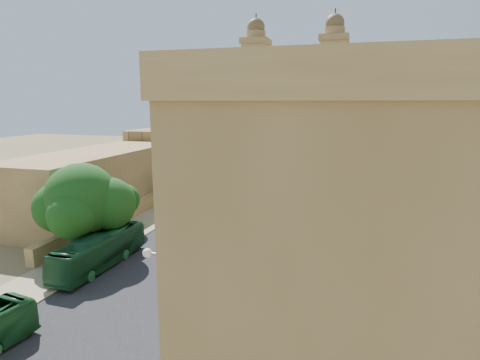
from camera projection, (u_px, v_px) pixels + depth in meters
The scene contains 35 objects.
ground at pixel (154, 285), 33.16m from camera, with size 260.00×260.00×0.00m, color brown.
road_surface at pixel (247, 201), 61.47m from camera, with size 14.00×140.00×0.01m, color black.
sidewalk_east at pixel (310, 205), 58.90m from camera, with size 5.00×140.00×0.01m, color #8F7E5E.
sidewalk_west at pixel (190, 197), 64.03m from camera, with size 5.00×140.00×0.01m, color #8F7E5E.
kerb_east at pixel (293, 204), 59.57m from camera, with size 0.25×140.00×0.12m, color #8F7E5E.
kerb_west at pixel (204, 197), 63.35m from camera, with size 0.25×140.00×0.12m, color #8F7E5E.
townhouse_a at pixel (359, 241), 24.79m from camera, with size 9.00×14.00×16.40m.
townhouse_b at pixel (357, 201), 38.15m from camera, with size 9.00×14.00×14.90m.
townhouse_c at pixel (358, 166), 51.12m from camera, with size 9.00×14.00×17.40m.
townhouse_d at pixel (357, 157), 64.48m from camera, with size 9.00×14.00×15.90m.
corner_block at pixel (383, 346), 11.62m from camera, with size 9.20×10.20×15.70m.
west_wall at pixel (141, 205), 55.24m from camera, with size 1.00×40.00×1.80m, color olive.
west_building_low at pixel (96, 182), 54.21m from camera, with size 10.00×28.00×8.40m, color olive.
west_building_mid at pixel (177, 153), 78.59m from camera, with size 10.00×22.00×10.00m, color #A3804A.
church at pixel (295, 123), 105.53m from camera, with size 28.00×22.50×36.30m.
ficus_tree at pixel (83, 202), 38.44m from camera, with size 9.23×8.49×9.23m.
street_tree_a at pixel (124, 200), 46.47m from camera, with size 3.65×3.65×5.62m.
street_tree_b at pixel (170, 186), 57.94m from camera, with size 2.88×2.88×4.43m.
street_tree_c at pixel (200, 168), 69.12m from camera, with size 3.62×3.62×5.57m.
street_tree_d at pixel (222, 160), 80.49m from camera, with size 3.41×3.41×5.24m.
streetlamp at pixel (175, 312), 18.75m from camera, with size 2.11×0.44×8.22m.
red_truck at pixel (201, 257), 34.68m from camera, with size 4.00×6.80×3.76m.
olive_pickup at pixel (277, 217), 50.12m from camera, with size 2.89×4.30×1.64m.
bus_green_north at pixel (100, 250), 36.62m from camera, with size 2.63×11.24×3.13m, color #174B26.
bus_red_east at pixel (254, 229), 43.67m from camera, with size 2.12×9.04×2.52m, color red.
bus_cream_east at pixel (278, 189), 63.86m from camera, with size 2.17×9.29×2.59m, color beige.
car_blue_a at pixel (168, 233), 44.55m from camera, with size 1.31×3.26×1.11m, color #3461BA.
car_white_a at pixel (243, 190), 65.93m from camera, with size 1.35×3.87×1.27m, color silver.
car_cream at pixel (248, 202), 58.13m from camera, with size 2.26×4.90×1.36m, color beige.
car_dkblue at pixel (263, 177), 77.67m from camera, with size 1.62×3.99×1.16m, color navy.
car_white_b at pixel (288, 181), 74.56m from camera, with size 1.27×3.17×1.08m, color white.
car_blue_b at pixel (263, 172), 82.87m from camera, with size 1.27×3.65×1.20m, color #335FA1.
pedestrian_a at pixel (299, 233), 43.70m from camera, with size 0.65×0.43×1.78m, color #29272A.
pedestrian_b at pixel (229, 351), 23.04m from camera, with size 0.80×0.62×1.64m, color #2E2924.
pedestrian_c at pixel (282, 232), 43.94m from camera, with size 1.02×0.43×1.75m, color #2D2C32.
Camera 1 is at (15.38, -27.72, 14.88)m, focal length 30.00 mm.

